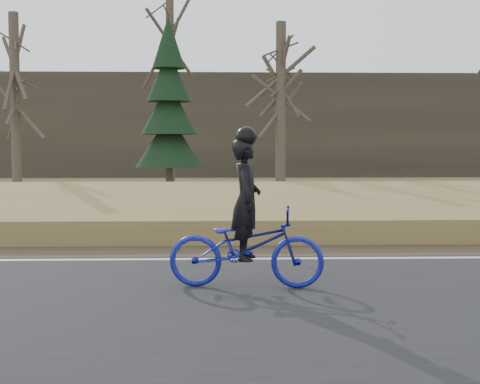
{
  "coord_description": "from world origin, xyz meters",
  "views": [
    {
      "loc": [
        -5.62,
        -10.19,
        1.85
      ],
      "look_at": [
        -5.27,
        0.5,
        1.1
      ],
      "focal_mm": 50.0,
      "sensor_mm": 36.0,
      "label": 1
    }
  ],
  "objects": [
    {
      "name": "bare_tree_near_left",
      "position": [
        -3.44,
        13.01,
        3.05
      ],
      "size": [
        0.36,
        0.36,
        6.09
      ],
      "primitive_type": "cylinder",
      "color": "brown",
      "rests_on": "ground"
    },
    {
      "name": "embankment",
      "position": [
        0.0,
        4.2,
        0.22
      ],
      "size": [
        120.0,
        5.0,
        0.44
      ],
      "primitive_type": "cube",
      "color": "olive",
      "rests_on": "ground"
    },
    {
      "name": "conifer",
      "position": [
        -7.49,
        15.47,
        3.19
      ],
      "size": [
        2.6,
        2.6,
        6.74
      ],
      "color": "brown",
      "rests_on": "ground"
    },
    {
      "name": "railroad",
      "position": [
        0.0,
        8.0,
        0.53
      ],
      "size": [
        120.0,
        2.4,
        0.29
      ],
      "color": "black",
      "rests_on": "ballast"
    },
    {
      "name": "cyclist",
      "position": [
        -5.27,
        -1.87,
        0.7
      ],
      "size": [
        2.01,
        0.88,
        2.02
      ],
      "rotation": [
        0.0,
        0.0,
        1.46
      ],
      "color": "navy",
      "rests_on": "road"
    },
    {
      "name": "bare_tree_far_left",
      "position": [
        -12.94,
        14.35,
        3.31
      ],
      "size": [
        0.36,
        0.36,
        6.62
      ],
      "primitive_type": "cylinder",
      "color": "brown",
      "rests_on": "ground"
    },
    {
      "name": "ballast",
      "position": [
        0.0,
        8.0,
        0.23
      ],
      "size": [
        120.0,
        3.0,
        0.45
      ],
      "primitive_type": "cube",
      "color": "slate",
      "rests_on": "ground"
    },
    {
      "name": "treeline_backdrop",
      "position": [
        0.0,
        30.0,
        3.0
      ],
      "size": [
        120.0,
        4.0,
        6.0
      ],
      "primitive_type": "cube",
      "color": "#383328",
      "rests_on": "ground"
    },
    {
      "name": "bare_tree_left",
      "position": [
        -7.68,
        18.96,
        4.36
      ],
      "size": [
        0.36,
        0.36,
        8.72
      ],
      "primitive_type": "cylinder",
      "color": "brown",
      "rests_on": "ground"
    }
  ]
}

